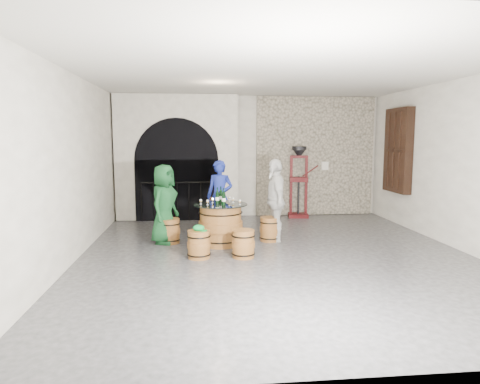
{
  "coord_description": "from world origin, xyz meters",
  "views": [
    {
      "loc": [
        -1.42,
        -7.4,
        2.1
      ],
      "look_at": [
        -0.57,
        0.83,
        1.05
      ],
      "focal_mm": 32.0,
      "sensor_mm": 36.0,
      "label": 1
    }
  ],
  "objects": [
    {
      "name": "tasting_glass_d",
      "position": [
        -0.75,
        1.21,
        0.86
      ],
      "size": [
        0.05,
        0.05,
        0.1
      ],
      "primitive_type": null,
      "color": "#B57A23",
      "rests_on": "barrel_table"
    },
    {
      "name": "arched_opening",
      "position": [
        -1.9,
        3.74,
        1.58
      ],
      "size": [
        3.1,
        0.6,
        3.19
      ],
      "color": "beige",
      "rests_on": "ground"
    },
    {
      "name": "shuttered_window",
      "position": [
        3.38,
        2.4,
        1.8
      ],
      "size": [
        0.23,
        1.1,
        2.0
      ],
      "color": "black",
      "rests_on": "wall_right"
    },
    {
      "name": "wall_right",
      "position": [
        3.5,
        0.0,
        1.6
      ],
      "size": [
        0.0,
        8.0,
        8.0
      ],
      "primitive_type": "plane",
      "rotation": [
        1.57,
        0.0,
        -1.57
      ],
      "color": "beige",
      "rests_on": "ground"
    },
    {
      "name": "tasting_glass_e",
      "position": [
        -0.58,
        0.75,
        0.86
      ],
      "size": [
        0.05,
        0.05,
        0.1
      ],
      "primitive_type": null,
      "color": "#B57A23",
      "rests_on": "barrel_table"
    },
    {
      "name": "barrel_stool_near_right",
      "position": [
        -0.6,
        -0.09,
        0.24
      ],
      "size": [
        0.42,
        0.42,
        0.49
      ],
      "color": "brown",
      "rests_on": "ground"
    },
    {
      "name": "stone_facing_panel",
      "position": [
        1.8,
        3.94,
        1.6
      ],
      "size": [
        3.2,
        0.12,
        3.18
      ],
      "primitive_type": "cube",
      "color": "tan",
      "rests_on": "ground"
    },
    {
      "name": "wall_front",
      "position": [
        0.0,
        -4.0,
        1.6
      ],
      "size": [
        8.0,
        0.0,
        8.0
      ],
      "primitive_type": "plane",
      "rotation": [
        -1.57,
        0.0,
        0.0
      ],
      "color": "beige",
      "rests_on": "ground"
    },
    {
      "name": "wine_bottle_center",
      "position": [
        -0.89,
        0.76,
        0.94
      ],
      "size": [
        0.08,
        0.08,
        0.32
      ],
      "color": "black",
      "rests_on": "barrel_table"
    },
    {
      "name": "barrel_table",
      "position": [
        -0.95,
        0.88,
        0.4
      ],
      "size": [
        1.06,
        1.06,
        0.81
      ],
      "color": "brown",
      "rests_on": "ground"
    },
    {
      "name": "tasting_glass_f",
      "position": [
        -1.33,
        0.9,
        0.86
      ],
      "size": [
        0.05,
        0.05,
        0.1
      ],
      "primitive_type": null,
      "color": "#B57A23",
      "rests_on": "barrel_table"
    },
    {
      "name": "green_cap",
      "position": [
        -1.38,
        -0.06,
        0.54
      ],
      "size": [
        0.25,
        0.2,
        0.11
      ],
      "color": "#0B8230",
      "rests_on": "barrel_stool_near_left"
    },
    {
      "name": "control_box",
      "position": [
        2.05,
        3.86,
        1.35
      ],
      "size": [
        0.18,
        0.1,
        0.22
      ],
      "primitive_type": "cube",
      "color": "silver",
      "rests_on": "wall_back"
    },
    {
      "name": "wall_left",
      "position": [
        -3.5,
        0.0,
        1.6
      ],
      "size": [
        0.0,
        8.0,
        8.0
      ],
      "primitive_type": "plane",
      "rotation": [
        1.57,
        0.0,
        1.57
      ],
      "color": "beige",
      "rests_on": "ground"
    },
    {
      "name": "ceiling",
      "position": [
        0.0,
        0.0,
        3.2
      ],
      "size": [
        8.0,
        8.0,
        0.0
      ],
      "primitive_type": "plane",
      "rotation": [
        3.14,
        0.0,
        0.0
      ],
      "color": "beige",
      "rests_on": "wall_back"
    },
    {
      "name": "person_white",
      "position": [
        0.18,
        1.09,
        0.84
      ],
      "size": [
        0.42,
        0.99,
        1.68
      ],
      "primitive_type": "imported",
      "rotation": [
        0.0,
        0.0,
        -1.56
      ],
      "color": "beige",
      "rests_on": "ground"
    },
    {
      "name": "wine_bottle_right",
      "position": [
        -0.93,
        1.08,
        0.94
      ],
      "size": [
        0.08,
        0.08,
        0.32
      ],
      "color": "black",
      "rests_on": "barrel_table"
    },
    {
      "name": "tasting_glass_b",
      "position": [
        -0.69,
        1.03,
        0.86
      ],
      "size": [
        0.05,
        0.05,
        0.1
      ],
      "primitive_type": null,
      "color": "#B57A23",
      "rests_on": "barrel_table"
    },
    {
      "name": "tasting_glass_c",
      "position": [
        -1.1,
        1.04,
        0.86
      ],
      "size": [
        0.05,
        0.05,
        0.1
      ],
      "primitive_type": null,
      "color": "#B57A23",
      "rests_on": "barrel_table"
    },
    {
      "name": "ground",
      "position": [
        0.0,
        0.0,
        0.0
      ],
      "size": [
        8.0,
        8.0,
        0.0
      ],
      "primitive_type": "plane",
      "color": "#2C2C2F",
      "rests_on": "ground"
    },
    {
      "name": "person_blue",
      "position": [
        -0.91,
        1.91,
        0.81
      ],
      "size": [
        0.69,
        0.58,
        1.62
      ],
      "primitive_type": "imported",
      "rotation": [
        0.0,
        0.0,
        -0.39
      ],
      "color": "navy",
      "rests_on": "ground"
    },
    {
      "name": "barrel_stool_right",
      "position": [
        0.07,
        1.07,
        0.24
      ],
      "size": [
        0.42,
        0.42,
        0.49
      ],
      "color": "brown",
      "rests_on": "ground"
    },
    {
      "name": "barrel_stool_far",
      "position": [
        -0.91,
        1.91,
        0.24
      ],
      "size": [
        0.42,
        0.42,
        0.49
      ],
      "color": "brown",
      "rests_on": "ground"
    },
    {
      "name": "person_green",
      "position": [
        -2.06,
        1.12,
        0.79
      ],
      "size": [
        0.77,
        0.91,
        1.58
      ],
      "primitive_type": "imported",
      "rotation": [
        0.0,
        0.0,
        1.15
      ],
      "color": "#12431F",
      "rests_on": "ground"
    },
    {
      "name": "wall_back",
      "position": [
        0.0,
        4.0,
        1.6
      ],
      "size": [
        8.0,
        0.0,
        8.0
      ],
      "primitive_type": "plane",
      "rotation": [
        1.57,
        0.0,
        0.0
      ],
      "color": "beige",
      "rests_on": "ground"
    },
    {
      "name": "barrel_stool_left",
      "position": [
        -1.96,
        1.1,
        0.24
      ],
      "size": [
        0.42,
        0.42,
        0.49
      ],
      "color": "brown",
      "rests_on": "ground"
    },
    {
      "name": "corking_press",
      "position": [
        1.28,
        3.6,
        1.09
      ],
      "size": [
        0.78,
        0.48,
        1.88
      ],
      "rotation": [
        0.0,
        0.0,
        -0.14
      ],
      "color": "#460B0D",
      "rests_on": "ground"
    },
    {
      "name": "wine_bottle_left",
      "position": [
        -1.01,
        0.91,
        0.94
      ],
      "size": [
        0.08,
        0.08,
        0.32
      ],
      "color": "black",
      "rests_on": "barrel_table"
    },
    {
      "name": "side_barrel",
      "position": [
        -0.89,
        3.43,
        0.29
      ],
      "size": [
        0.44,
        0.44,
        0.59
      ],
      "rotation": [
        0.0,
        0.0,
        0.37
      ],
      "color": "brown",
      "rests_on": "ground"
    },
    {
      "name": "barrel_stool_near_left",
      "position": [
        -1.38,
        -0.05,
        0.24
      ],
      "size": [
        0.42,
        0.42,
        0.49
      ],
      "color": "brown",
      "rests_on": "ground"
    },
    {
      "name": "tasting_glass_a",
      "position": [
        -1.2,
        0.8,
        0.86
      ],
      "size": [
        0.05,
        0.05,
        0.1
      ],
      "primitive_type": null,
      "color": "#B57A23",
      "rests_on": "barrel_table"
    }
  ]
}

